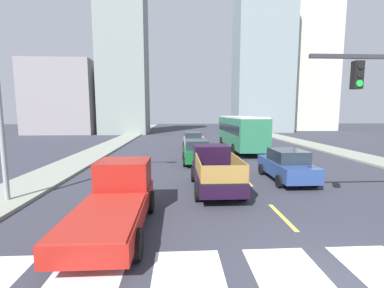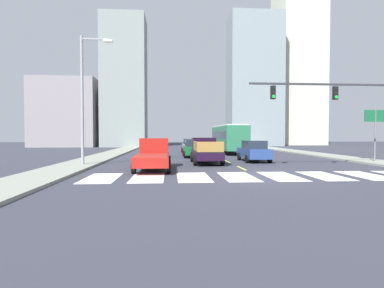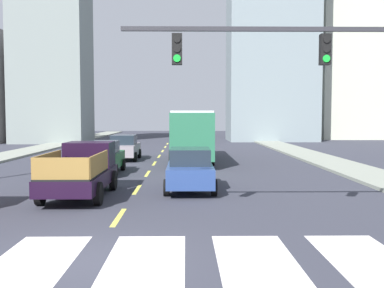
# 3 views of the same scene
# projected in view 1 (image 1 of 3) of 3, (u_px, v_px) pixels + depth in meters

# --- Properties ---
(sidewalk_right) EXTENTS (2.85, 110.00, 0.15)m
(sidewalk_right) POSITION_uv_depth(u_px,v_px,m) (341.00, 152.00, 23.67)
(sidewalk_right) COLOR gray
(sidewalk_right) RESTS_ON ground
(sidewalk_left) EXTENTS (2.85, 110.00, 0.15)m
(sidewalk_left) POSITION_uv_depth(u_px,v_px,m) (93.00, 154.00, 22.49)
(sidewalk_left) COLOR gray
(sidewalk_left) RESTS_ON ground
(lane_dash_0) EXTENTS (0.16, 2.40, 0.01)m
(lane_dash_0) POSITION_uv_depth(u_px,v_px,m) (282.00, 216.00, 9.21)
(lane_dash_0) COLOR #D6D04B
(lane_dash_0) RESTS_ON ground
(lane_dash_1) EXTENTS (0.16, 2.40, 0.01)m
(lane_dash_1) POSITION_uv_depth(u_px,v_px,m) (246.00, 180.00, 14.17)
(lane_dash_1) COLOR #D6D04B
(lane_dash_1) RESTS_ON ground
(lane_dash_2) EXTENTS (0.16, 2.40, 0.01)m
(lane_dash_2) POSITION_uv_depth(u_px,v_px,m) (228.00, 163.00, 19.12)
(lane_dash_2) COLOR #D6D04B
(lane_dash_2) RESTS_ON ground
(lane_dash_3) EXTENTS (0.16, 2.40, 0.01)m
(lane_dash_3) POSITION_uv_depth(u_px,v_px,m) (218.00, 152.00, 24.08)
(lane_dash_3) COLOR #D6D04B
(lane_dash_3) RESTS_ON ground
(lane_dash_4) EXTENTS (0.16, 2.40, 0.01)m
(lane_dash_4) POSITION_uv_depth(u_px,v_px,m) (211.00, 145.00, 29.04)
(lane_dash_4) COLOR #D6D04B
(lane_dash_4) RESTS_ON ground
(lane_dash_5) EXTENTS (0.16, 2.40, 0.01)m
(lane_dash_5) POSITION_uv_depth(u_px,v_px,m) (207.00, 141.00, 33.99)
(lane_dash_5) COLOR #D6D04B
(lane_dash_5) RESTS_ON ground
(lane_dash_6) EXTENTS (0.16, 2.40, 0.01)m
(lane_dash_6) POSITION_uv_depth(u_px,v_px,m) (203.00, 137.00, 38.95)
(lane_dash_6) COLOR #D6D04B
(lane_dash_6) RESTS_ON ground
(lane_dash_7) EXTENTS (0.16, 2.40, 0.01)m
(lane_dash_7) POSITION_uv_depth(u_px,v_px,m) (200.00, 134.00, 43.90)
(lane_dash_7) COLOR #D6D04B
(lane_dash_7) RESTS_ON ground
(pickup_stakebed) EXTENTS (2.18, 5.20, 1.96)m
(pickup_stakebed) POSITION_uv_depth(u_px,v_px,m) (214.00, 169.00, 12.75)
(pickup_stakebed) COLOR black
(pickup_stakebed) RESTS_ON ground
(pickup_dark) EXTENTS (2.18, 5.20, 1.96)m
(pickup_dark) POSITION_uv_depth(u_px,v_px,m) (117.00, 198.00, 8.42)
(pickup_dark) COLOR maroon
(pickup_dark) RESTS_ON ground
(city_bus) EXTENTS (2.72, 10.80, 3.32)m
(city_bus) POSITION_uv_depth(u_px,v_px,m) (240.00, 130.00, 25.35)
(city_bus) COLOR #296D4C
(city_bus) RESTS_ON ground
(sedan_mid) EXTENTS (2.02, 4.40, 1.72)m
(sedan_mid) POSITION_uv_depth(u_px,v_px,m) (193.00, 141.00, 26.25)
(sedan_mid) COLOR gray
(sedan_mid) RESTS_ON ground
(sedan_far) EXTENTS (2.02, 4.40, 1.72)m
(sedan_far) POSITION_uv_depth(u_px,v_px,m) (196.00, 151.00, 18.90)
(sedan_far) COLOR #155927
(sedan_far) RESTS_ON ground
(sedan_near_left) EXTENTS (2.02, 4.40, 1.72)m
(sedan_near_left) POSITION_uv_depth(u_px,v_px,m) (286.00, 165.00, 14.01)
(sedan_near_left) COLOR navy
(sedan_near_left) RESTS_ON ground
(streetlight_left) EXTENTS (2.20, 0.28, 9.00)m
(streetlight_left) POSITION_uv_depth(u_px,v_px,m) (1.00, 80.00, 9.99)
(streetlight_left) COLOR gray
(streetlight_left) RESTS_ON ground
(tower_tall_centre) EXTENTS (9.56, 9.40, 42.46)m
(tower_tall_centre) POSITION_uv_depth(u_px,v_px,m) (309.00, 29.00, 54.15)
(tower_tall_centre) COLOR beige
(tower_tall_centre) RESTS_ON ground
(block_mid_left) EXTENTS (11.51, 11.12, 12.48)m
(block_mid_left) POSITION_uv_depth(u_px,v_px,m) (67.00, 98.00, 46.65)
(block_mid_left) COLOR gray
(block_mid_left) RESTS_ON ground
(block_mid_right) EXTENTS (10.39, 7.02, 26.24)m
(block_mid_right) POSITION_uv_depth(u_px,v_px,m) (263.00, 63.00, 48.74)
(block_mid_right) COLOR gray
(block_mid_right) RESTS_ON ground
(block_low_left) EXTENTS (7.94, 7.06, 23.98)m
(block_low_left) POSITION_uv_depth(u_px,v_px,m) (124.00, 64.00, 44.38)
(block_low_left) COLOR gray
(block_low_left) RESTS_ON ground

